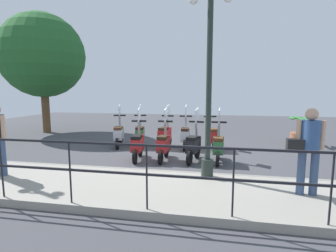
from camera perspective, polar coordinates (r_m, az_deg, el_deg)
name	(u,v)px	position (r m, az deg, el deg)	size (l,w,h in m)	color
ground_plane	(182,155)	(8.39, 3.12, -6.37)	(28.00, 28.00, 0.00)	#424247
promenade_walkway	(161,190)	(5.40, -1.53, -13.66)	(2.20, 20.00, 0.15)	gray
fence_railing	(147,164)	(4.17, -4.67, -8.26)	(0.04, 16.03, 1.07)	black
lamp_post_near	(209,91)	(5.67, 8.88, 7.55)	(0.26, 0.90, 4.26)	#232D28
pedestrian_with_bag	(308,145)	(5.33, 28.24, -3.64)	(0.33, 0.65, 1.59)	#384C70
tree_large	(42,56)	(14.13, -25.67, 13.61)	(3.93, 3.93, 5.65)	brown
potted_palm	(298,133)	(11.12, 26.47, -1.34)	(1.06, 0.66, 1.05)	#9E5B3D
scooter_near_0	(218,146)	(7.58, 10.88, -4.28)	(1.23, 0.44, 1.54)	black
scooter_near_1	(194,145)	(7.59, 5.59, -4.17)	(1.22, 0.48, 1.54)	black
scooter_near_2	(164,144)	(7.66, -0.97, -4.02)	(1.23, 0.44, 1.54)	black
scooter_near_3	(138,144)	(7.77, -6.65, -3.91)	(1.23, 0.44, 1.54)	black
scooter_far_0	(212,136)	(9.19, 9.49, -2.14)	(1.21, 0.53, 1.54)	black
scooter_far_1	(185,135)	(9.22, 3.78, -2.01)	(1.23, 0.44, 1.54)	black
scooter_far_2	(165,135)	(9.34, -0.68, -1.87)	(1.23, 0.46, 1.54)	black
scooter_far_3	(140,134)	(9.56, -6.14, -1.69)	(1.22, 0.49, 1.54)	black
scooter_far_4	(119,134)	(9.65, -10.64, -1.70)	(1.22, 0.50, 1.54)	black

